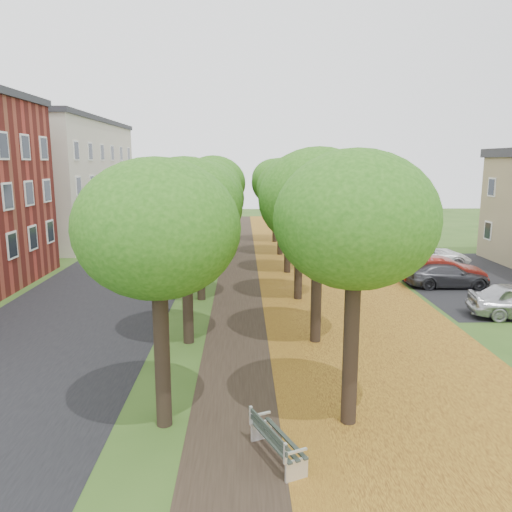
{
  "coord_description": "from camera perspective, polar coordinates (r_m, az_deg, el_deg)",
  "views": [
    {
      "loc": [
        -0.15,
        -11.98,
        6.72
      ],
      "look_at": [
        0.46,
        10.28,
        2.5
      ],
      "focal_mm": 35.0,
      "sensor_mm": 36.0,
      "label": 1
    }
  ],
  "objects": [
    {
      "name": "tree_row_east",
      "position": [
        27.17,
        4.27,
        7.32
      ],
      "size": [
        4.2,
        34.2,
        6.94
      ],
      "color": "black",
      "rests_on": "ground"
    },
    {
      "name": "car_white",
      "position": [
        34.0,
        18.86,
        0.07
      ],
      "size": [
        5.61,
        2.73,
        1.54
      ],
      "primitive_type": "imported",
      "rotation": [
        0.0,
        0.0,
        1.54
      ],
      "color": "white",
      "rests_on": "ground"
    },
    {
      "name": "footpath",
      "position": [
        27.8,
        -1.22,
        -3.25
      ],
      "size": [
        3.2,
        70.0,
        0.01
      ],
      "primitive_type": "cube",
      "color": "black",
      "rests_on": "ground"
    },
    {
      "name": "street_asphalt",
      "position": [
        28.76,
        -16.36,
        -3.22
      ],
      "size": [
        8.0,
        70.0,
        0.01
      ],
      "primitive_type": "cube",
      "color": "black",
      "rests_on": "ground"
    },
    {
      "name": "parking_lot",
      "position": [
        31.85,
        23.87,
        -2.38
      ],
      "size": [
        9.0,
        16.0,
        0.01
      ],
      "primitive_type": "cube",
      "color": "black",
      "rests_on": "ground"
    },
    {
      "name": "building_cream",
      "position": [
        48.06,
        -22.34,
        8.14
      ],
      "size": [
        10.3,
        20.3,
        10.4
      ],
      "color": "beige",
      "rests_on": "ground"
    },
    {
      "name": "car_grey",
      "position": [
        29.04,
        21.06,
        -2.07
      ],
      "size": [
        4.51,
        1.93,
        1.3
      ],
      "primitive_type": "imported",
      "rotation": [
        0.0,
        0.0,
        1.54
      ],
      "color": "#37373C",
      "rests_on": "ground"
    },
    {
      "name": "bench",
      "position": [
        12.13,
        2.21,
        -20.28
      ],
      "size": [
        1.26,
        1.98,
        0.91
      ],
      "rotation": [
        0.0,
        0.0,
        1.98
      ],
      "color": "#263029",
      "rests_on": "ground"
    },
    {
      "name": "tree_row_west",
      "position": [
        27.1,
        -5.96,
        7.29
      ],
      "size": [
        4.2,
        34.2,
        6.94
      ],
      "color": "black",
      "rests_on": "ground"
    },
    {
      "name": "car_red",
      "position": [
        29.62,
        20.58,
        -1.6
      ],
      "size": [
        4.72,
        2.34,
        1.49
      ],
      "primitive_type": "imported",
      "rotation": [
        0.0,
        0.0,
        1.39
      ],
      "color": "maroon",
      "rests_on": "ground"
    },
    {
      "name": "ground",
      "position": [
        13.74,
        -0.79,
        -18.56
      ],
      "size": [
        120.0,
        120.0,
        0.0
      ],
      "primitive_type": "plane",
      "color": "#2D4C19",
      "rests_on": "ground"
    },
    {
      "name": "leaf_verge",
      "position": [
        28.28,
        8.98,
        -3.14
      ],
      "size": [
        7.5,
        70.0,
        0.01
      ],
      "primitive_type": "cube",
      "color": "#B48021",
      "rests_on": "ground"
    }
  ]
}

